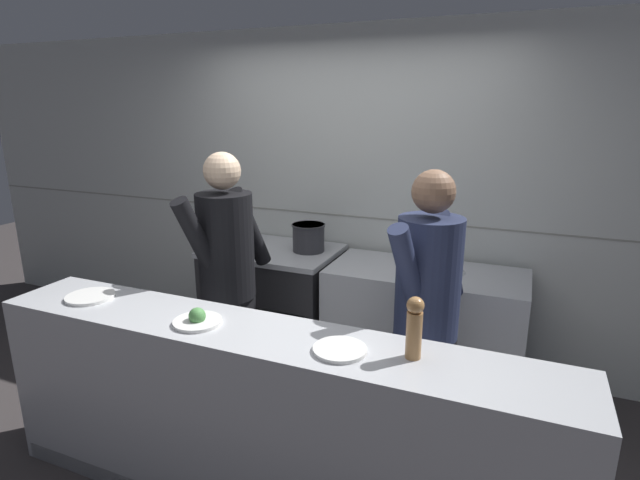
# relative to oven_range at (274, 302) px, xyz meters

# --- Properties ---
(ground_plane) EXTENTS (14.00, 14.00, 0.00)m
(ground_plane) POSITION_rel_oven_range_xyz_m (0.52, -1.14, -0.46)
(ground_plane) COLOR #383333
(wall_back_tiled) EXTENTS (8.00, 0.06, 2.60)m
(wall_back_tiled) POSITION_rel_oven_range_xyz_m (0.52, 0.40, 0.84)
(wall_back_tiled) COLOR silver
(wall_back_tiled) RESTS_ON ground_plane
(oven_range) EXTENTS (1.01, 0.71, 0.92)m
(oven_range) POSITION_rel_oven_range_xyz_m (0.00, 0.00, 0.00)
(oven_range) COLOR #232326
(oven_range) RESTS_ON ground_plane
(prep_counter) EXTENTS (1.37, 0.65, 0.89)m
(prep_counter) POSITION_rel_oven_range_xyz_m (1.22, -0.00, -0.02)
(prep_counter) COLOR #B7BABF
(prep_counter) RESTS_ON ground_plane
(pass_counter) EXTENTS (2.94, 0.45, 0.98)m
(pass_counter) POSITION_rel_oven_range_xyz_m (0.71, -1.46, 0.03)
(pass_counter) COLOR #B7BABF
(pass_counter) RESTS_ON ground_plane
(stock_pot) EXTENTS (0.23, 0.23, 0.18)m
(stock_pot) POSITION_rel_oven_range_xyz_m (-0.26, -0.04, 0.55)
(stock_pot) COLOR beige
(stock_pot) RESTS_ON oven_range
(sauce_pot) EXTENTS (0.26, 0.26, 0.21)m
(sauce_pot) POSITION_rel_oven_range_xyz_m (0.29, 0.05, 0.57)
(sauce_pot) COLOR #2D2D33
(sauce_pot) RESTS_ON oven_range
(mixing_bowl_steel) EXTENTS (0.28, 0.28, 0.08)m
(mixing_bowl_steel) POSITION_rel_oven_range_xyz_m (1.34, 0.03, 0.48)
(mixing_bowl_steel) COLOR #B7BABF
(mixing_bowl_steel) RESTS_ON prep_counter
(plated_dish_main) EXTENTS (0.26, 0.26, 0.02)m
(plated_dish_main) POSITION_rel_oven_range_xyz_m (-0.37, -1.45, 0.53)
(plated_dish_main) COLOR white
(plated_dish_main) RESTS_ON pass_counter
(plated_dish_appetiser) EXTENTS (0.24, 0.24, 0.08)m
(plated_dish_appetiser) POSITION_rel_oven_range_xyz_m (0.38, -1.50, 0.54)
(plated_dish_appetiser) COLOR white
(plated_dish_appetiser) RESTS_ON pass_counter
(plated_dish_dessert) EXTENTS (0.24, 0.24, 0.02)m
(plated_dish_dessert) POSITION_rel_oven_range_xyz_m (1.13, -1.49, 0.53)
(plated_dish_dessert) COLOR white
(plated_dish_dessert) RESTS_ON pass_counter
(pepper_mill) EXTENTS (0.07, 0.07, 0.28)m
(pepper_mill) POSITION_rel_oven_range_xyz_m (1.43, -1.42, 0.67)
(pepper_mill) COLOR #AD7A47
(pepper_mill) RESTS_ON pass_counter
(chef_head_cook) EXTENTS (0.44, 0.76, 1.75)m
(chef_head_cook) POSITION_rel_oven_range_xyz_m (0.08, -0.77, 0.51)
(chef_head_cook) COLOR black
(chef_head_cook) RESTS_ON ground_plane
(chef_sous) EXTENTS (0.44, 0.74, 1.71)m
(chef_sous) POSITION_rel_oven_range_xyz_m (1.37, -0.80, 0.49)
(chef_sous) COLOR black
(chef_sous) RESTS_ON ground_plane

